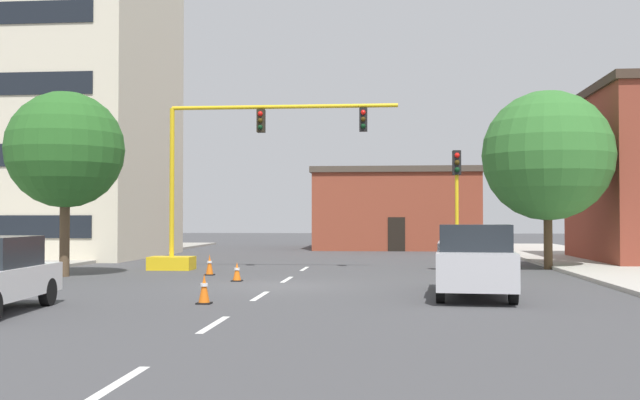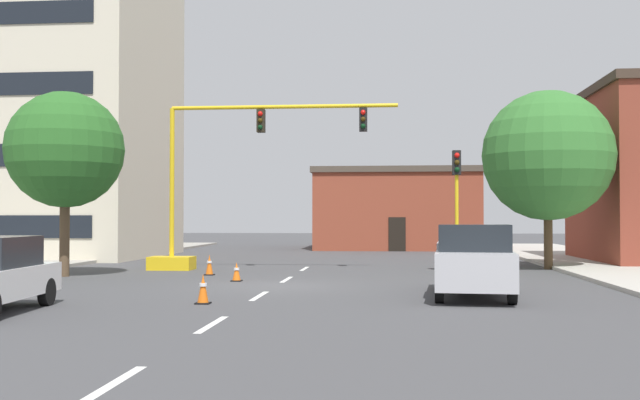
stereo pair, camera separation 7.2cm
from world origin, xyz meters
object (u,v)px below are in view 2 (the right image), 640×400
(tree_left_near, at_px, (65,150))
(tree_right_mid, at_px, (548,156))
(traffic_cone_roadside_b, at_px, (237,272))
(traffic_cone_roadside_a, at_px, (203,289))
(traffic_signal_gantry, at_px, (204,214))
(traffic_light_pole_right, at_px, (457,183))
(pickup_truck_silver, at_px, (473,261))
(traffic_cone_roadside_c, at_px, (209,265))

(tree_left_near, distance_m, tree_right_mid, 19.43)
(traffic_cone_roadside_b, bearing_deg, traffic_cone_roadside_a, -85.49)
(traffic_signal_gantry, distance_m, traffic_cone_roadside_b, 6.15)
(traffic_light_pole_right, bearing_deg, traffic_cone_roadside_a, -123.60)
(tree_left_near, xyz_separation_m, traffic_cone_roadside_a, (7.28, -8.06, -4.30))
(tree_left_near, relative_size, pickup_truck_silver, 1.23)
(traffic_signal_gantry, xyz_separation_m, pickup_truck_silver, (9.96, -9.47, -1.34))
(traffic_signal_gantry, xyz_separation_m, traffic_cone_roadside_c, (0.89, -2.72, -1.93))
(traffic_cone_roadside_b, bearing_deg, tree_right_mid, 30.67)
(tree_left_near, relative_size, traffic_cone_roadside_b, 10.47)
(traffic_signal_gantry, distance_m, tree_left_near, 6.22)
(tree_right_mid, distance_m, pickup_truck_silver, 12.63)
(traffic_signal_gantry, height_order, traffic_cone_roadside_a, traffic_signal_gantry)
(traffic_cone_roadside_a, distance_m, traffic_cone_roadside_c, 9.41)
(tree_right_mid, bearing_deg, traffic_cone_roadside_c, -161.58)
(traffic_light_pole_right, distance_m, tree_right_mid, 4.99)
(tree_left_near, height_order, pickup_truck_silver, tree_left_near)
(traffic_cone_roadside_a, height_order, traffic_cone_roadside_b, traffic_cone_roadside_a)
(pickup_truck_silver, bearing_deg, traffic_cone_roadside_a, -160.83)
(traffic_cone_roadside_a, height_order, traffic_cone_roadside_c, traffic_cone_roadside_c)
(traffic_cone_roadside_a, relative_size, traffic_cone_roadside_c, 0.97)
(traffic_cone_roadside_c, bearing_deg, tree_right_mid, 18.42)
(traffic_signal_gantry, relative_size, tree_right_mid, 1.37)
(pickup_truck_silver, bearing_deg, traffic_signal_gantry, 136.47)
(traffic_cone_roadside_a, bearing_deg, traffic_cone_roadside_b, 94.51)
(traffic_signal_gantry, distance_m, tree_right_mid, 14.63)
(pickup_truck_silver, height_order, traffic_cone_roadside_b, pickup_truck_silver)
(pickup_truck_silver, distance_m, traffic_cone_roadside_b, 8.62)
(tree_right_mid, relative_size, traffic_cone_roadside_a, 9.97)
(pickup_truck_silver, xyz_separation_m, traffic_cone_roadside_c, (-9.08, 6.75, -0.59))
(pickup_truck_silver, bearing_deg, traffic_light_pole_right, 87.87)
(tree_left_near, bearing_deg, traffic_cone_roadside_c, 12.14)
(traffic_light_pole_right, distance_m, traffic_cone_roadside_b, 9.52)
(traffic_cone_roadside_a, bearing_deg, pickup_truck_silver, 19.17)
(traffic_light_pole_right, relative_size, traffic_cone_roadside_b, 7.34)
(traffic_light_pole_right, distance_m, tree_left_near, 14.92)
(traffic_cone_roadside_c, bearing_deg, traffic_signal_gantry, 108.05)
(traffic_light_pole_right, bearing_deg, traffic_signal_gantry, 174.97)
(traffic_light_pole_right, xyz_separation_m, traffic_cone_roadside_c, (-9.40, -1.81, -3.15))
(traffic_signal_gantry, relative_size, pickup_truck_silver, 1.86)
(tree_right_mid, bearing_deg, traffic_cone_roadside_a, -129.70)
(tree_right_mid, distance_m, traffic_cone_roadside_b, 14.49)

